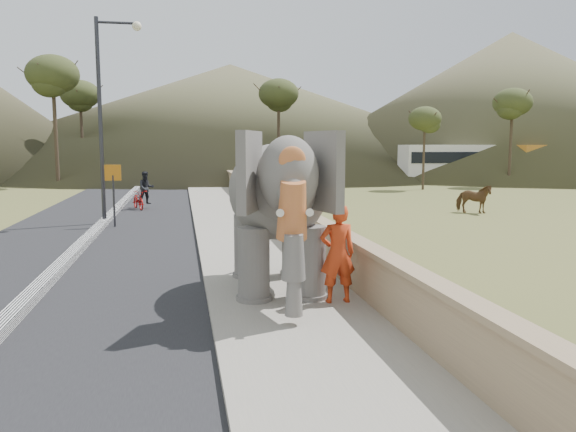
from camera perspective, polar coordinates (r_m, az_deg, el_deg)
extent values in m
plane|color=olive|center=(9.50, 1.76, -12.23)|extent=(160.00, 160.00, 0.00)
cube|color=black|center=(19.24, -19.76, -2.57)|extent=(7.00, 120.00, 0.03)
cube|color=black|center=(19.23, -19.77, -2.29)|extent=(0.35, 120.00, 0.22)
cube|color=#9E9687|center=(19.09, -4.78, -2.05)|extent=(3.00, 120.00, 0.15)
cube|color=tan|center=(19.26, 0.10, -0.52)|extent=(0.30, 120.00, 1.10)
cylinder|color=#2C2C31|center=(23.34, -18.52, 8.97)|extent=(0.16, 0.16, 8.00)
cylinder|color=#2C2C31|center=(23.69, -16.89, 18.27)|extent=(1.60, 0.10, 0.10)
sphere|color=#FFF2CC|center=(23.62, -15.11, 18.12)|extent=(0.36, 0.36, 0.36)
cylinder|color=#2D2D33|center=(22.41, -17.27, 1.42)|extent=(0.08, 0.08, 2.00)
cube|color=orange|center=(22.33, -17.37, 4.23)|extent=(0.60, 0.05, 0.60)
imported|color=brown|center=(27.23, 18.33, 1.67)|extent=(1.71, 1.52, 1.34)
imported|color=silver|center=(50.62, 14.52, 4.32)|extent=(4.54, 2.87, 1.44)
cube|color=white|center=(49.25, 17.60, 5.10)|extent=(11.06, 2.77, 3.10)
cube|color=orange|center=(52.67, 26.92, 4.77)|extent=(11.15, 3.26, 3.10)
cone|color=brown|center=(71.78, 21.55, 10.68)|extent=(56.00, 56.00, 16.00)
cone|color=brown|center=(79.14, -5.83, 10.06)|extent=(80.00, 80.00, 14.00)
imported|color=red|center=(10.79, 5.06, -3.80)|extent=(0.70, 0.46, 1.91)
imported|color=maroon|center=(28.29, -14.95, 1.59)|extent=(1.13, 1.90, 0.94)
imported|color=black|center=(28.21, -14.21, 2.78)|extent=(0.92, 0.81, 1.60)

